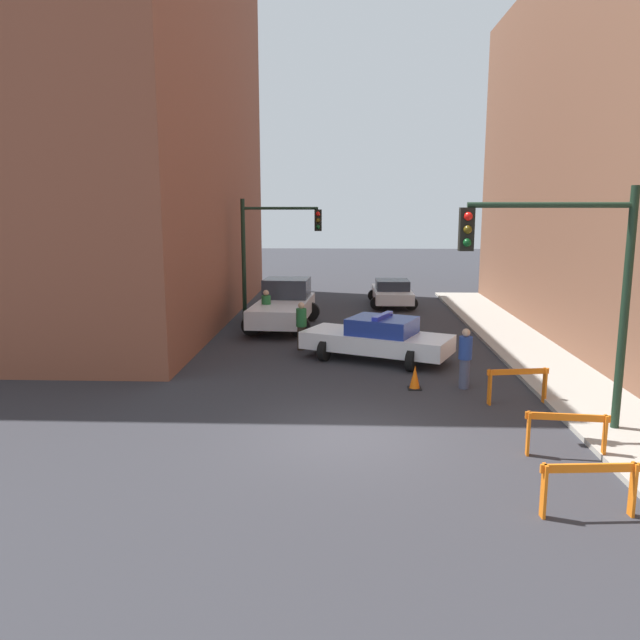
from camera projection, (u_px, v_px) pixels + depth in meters
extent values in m
plane|color=#2D2D33|center=(345.00, 436.00, 13.50)|extent=(120.00, 120.00, 0.00)
cube|color=#9E998E|center=(637.00, 437.00, 13.24)|extent=(2.40, 44.00, 0.12)
cube|color=brown|center=(62.00, 123.00, 26.24)|extent=(14.00, 20.00, 16.65)
cylinder|color=black|center=(625.00, 310.00, 13.20)|extent=(0.18, 0.18, 5.20)
cylinder|color=black|center=(550.00, 205.00, 12.87)|extent=(3.40, 0.12, 0.12)
cube|color=black|center=(466.00, 229.00, 13.03)|extent=(0.30, 0.22, 0.90)
sphere|color=red|center=(468.00, 216.00, 12.84)|extent=(0.18, 0.18, 0.18)
sphere|color=#4C3D0C|center=(468.00, 230.00, 12.89)|extent=(0.18, 0.18, 0.18)
sphere|color=#0C4219|center=(467.00, 243.00, 12.94)|extent=(0.18, 0.18, 0.18)
cylinder|color=black|center=(244.00, 260.00, 26.74)|extent=(0.18, 0.18, 5.20)
cylinder|color=black|center=(280.00, 208.00, 26.28)|extent=(3.20, 0.12, 0.12)
cube|color=black|center=(318.00, 220.00, 26.31)|extent=(0.30, 0.22, 0.90)
sphere|color=red|center=(318.00, 214.00, 26.12)|extent=(0.18, 0.18, 0.18)
sphere|color=#4C3D0C|center=(318.00, 220.00, 26.16)|extent=(0.18, 0.18, 0.18)
sphere|color=#0C4219|center=(318.00, 227.00, 26.21)|extent=(0.18, 0.18, 0.18)
cube|color=white|center=(377.00, 342.00, 20.01)|extent=(5.05, 3.60, 0.55)
cube|color=navy|center=(382.00, 326.00, 19.83)|extent=(2.46, 2.29, 0.52)
cylinder|color=black|center=(324.00, 351.00, 19.95)|extent=(0.47, 0.69, 0.66)
cylinder|color=black|center=(346.00, 341.00, 21.45)|extent=(0.47, 0.69, 0.66)
cylinder|color=black|center=(411.00, 361.00, 18.68)|extent=(0.47, 0.69, 0.66)
cylinder|color=black|center=(428.00, 349.00, 20.18)|extent=(0.47, 0.69, 0.66)
cube|color=#2633BF|center=(382.00, 316.00, 19.78)|extent=(0.74, 1.35, 0.12)
cube|color=silver|center=(283.00, 310.00, 25.29)|extent=(2.35, 5.52, 0.70)
cube|color=#2D333D|center=(287.00, 288.00, 26.21)|extent=(1.95, 1.84, 0.80)
cylinder|color=black|center=(268.00, 311.00, 27.09)|extent=(0.82, 0.31, 0.80)
cylinder|color=black|center=(310.00, 312.00, 26.90)|extent=(0.82, 0.31, 0.80)
cylinder|color=black|center=(252.00, 325.00, 23.81)|extent=(0.82, 0.31, 0.80)
cylinder|color=black|center=(300.00, 326.00, 23.62)|extent=(0.82, 0.31, 0.80)
cube|color=silver|center=(392.00, 294.00, 31.00)|extent=(1.82, 4.31, 0.52)
cube|color=#232833|center=(392.00, 285.00, 30.74)|extent=(1.59, 1.81, 0.48)
cylinder|color=black|center=(374.00, 295.00, 32.38)|extent=(0.62, 0.22, 0.62)
cylinder|color=black|center=(406.00, 296.00, 32.32)|extent=(0.62, 0.22, 0.62)
cylinder|color=black|center=(377.00, 303.00, 29.76)|extent=(0.62, 0.22, 0.62)
cylinder|color=black|center=(411.00, 304.00, 29.70)|extent=(0.62, 0.22, 0.62)
cylinder|color=#382D23|center=(301.00, 338.00, 21.50)|extent=(0.37, 0.37, 0.82)
cylinder|color=#236633|center=(301.00, 317.00, 21.37)|extent=(0.47, 0.47, 0.62)
sphere|color=tan|center=(301.00, 305.00, 21.29)|extent=(0.29, 0.29, 0.22)
cylinder|color=#382D23|center=(266.00, 321.00, 24.57)|extent=(0.39, 0.39, 0.82)
cylinder|color=#236633|center=(266.00, 303.00, 24.44)|extent=(0.50, 0.50, 0.62)
sphere|color=tan|center=(266.00, 293.00, 24.37)|extent=(0.31, 0.31, 0.22)
cylinder|color=#474C66|center=(464.00, 374.00, 16.93)|extent=(0.39, 0.39, 0.82)
cylinder|color=navy|center=(466.00, 348.00, 16.80)|extent=(0.50, 0.50, 0.62)
sphere|color=tan|center=(466.00, 333.00, 16.73)|extent=(0.31, 0.31, 0.22)
cube|color=orange|center=(590.00, 468.00, 9.83)|extent=(1.60, 0.17, 0.14)
cube|color=orange|center=(544.00, 491.00, 9.88)|extent=(0.06, 0.16, 0.90)
cube|color=orange|center=(633.00, 490.00, 9.93)|extent=(0.06, 0.16, 0.90)
cube|color=orange|center=(567.00, 417.00, 12.20)|extent=(1.60, 0.21, 0.14)
cube|color=orange|center=(528.00, 434.00, 12.37)|extent=(0.07, 0.16, 0.90)
cube|color=orange|center=(605.00, 437.00, 12.16)|extent=(0.07, 0.16, 0.90)
cube|color=orange|center=(518.00, 372.00, 15.54)|extent=(1.59, 0.29, 0.14)
cube|color=orange|center=(490.00, 387.00, 15.53)|extent=(0.07, 0.17, 0.90)
cube|color=orange|center=(545.00, 385.00, 15.68)|extent=(0.07, 0.17, 0.90)
cube|color=black|center=(415.00, 388.00, 16.93)|extent=(0.36, 0.36, 0.04)
cone|color=#F2600C|center=(415.00, 377.00, 16.87)|extent=(0.28, 0.28, 0.62)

